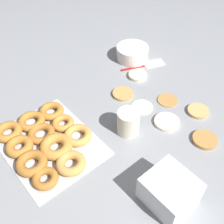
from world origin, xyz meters
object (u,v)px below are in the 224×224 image
donut_tray (46,141)px  pancake_4 (198,111)px  container_stack (169,191)px  paper_cup (128,122)px  spatula (149,64)px  pancake_2 (138,75)px  pancake_6 (205,140)px  pancake_5 (142,107)px  pancake_3 (168,100)px  batter_bowl (132,53)px  pancake_0 (167,122)px  pancake_1 (123,94)px

donut_tray → pancake_4: bearing=65.2°
container_stack → pancake_4: bearing=114.5°
container_stack → paper_cup: 0.30m
donut_tray → container_stack: (0.43, 0.17, 0.03)m
spatula → pancake_2: bearing=-143.0°
container_stack → pancake_6: bearing=103.2°
pancake_2 → pancake_5: 0.20m
pancake_3 → pancake_6: (0.23, -0.06, 0.00)m
pancake_2 → pancake_5: (0.16, -0.13, -0.00)m
pancake_2 → batter_bowl: 0.15m
pancake_3 → container_stack: (0.30, -0.34, 0.04)m
pancake_6 → spatula: pancake_6 is taller
pancake_0 → pancake_6: 0.15m
pancake_5 → donut_tray: (-0.09, -0.40, 0.01)m
donut_tray → paper_cup: paper_cup is taller
pancake_5 → donut_tray: size_ratio=0.24×
container_stack → pancake_1: bearing=153.8°
spatula → pancake_4: bearing=-82.1°
container_stack → spatula: container_stack is taller
pancake_2 → donut_tray: 0.53m
pancake_3 → container_stack: bearing=-48.7°
pancake_5 → batter_bowl: (-0.28, 0.21, 0.03)m
pancake_3 → spatula: 0.26m
pancake_1 → pancake_2: bearing=109.7°
pancake_3 → paper_cup: 0.25m
pancake_0 → donut_tray: donut_tray is taller
pancake_3 → pancake_4: 0.13m
pancake_0 → pancake_4: 0.15m
spatula → donut_tray: bearing=-149.5°
container_stack → spatula: size_ratio=0.65×
pancake_6 → pancake_3: bearing=165.2°
pancake_3 → pancake_5: 0.12m
pancake_3 → spatula: size_ratio=0.39×
pancake_3 → pancake_6: bearing=-14.8°
pancake_2 → paper_cup: size_ratio=0.87×
batter_bowl → pancake_0: bearing=-26.1°
pancake_1 → container_stack: bearing=-26.2°
pancake_1 → pancake_5: size_ratio=1.01×
pancake_1 → batter_bowl: size_ratio=0.57×
pancake_4 → spatula: bearing=166.3°
pancake_5 → spatula: 0.30m
pancake_3 → container_stack: size_ratio=0.60×
pancake_0 → spatula: bearing=144.0°
pancake_0 → pancake_3: 0.13m
pancake_1 → spatula: 0.26m
batter_bowl → paper_cup: bearing=-45.4°
pancake_4 → pancake_6: (0.11, -0.10, 0.00)m
donut_tray → batter_bowl: batter_bowl is taller
pancake_2 → container_stack: bearing=-35.6°
pancake_6 → container_stack: bearing=-76.8°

